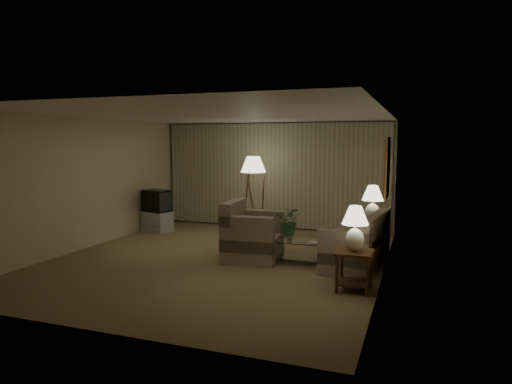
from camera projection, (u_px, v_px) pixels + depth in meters
ground at (219, 259)px, 8.63m from camera, size 7.00×7.00×0.00m
room_shell at (248, 163)px, 9.84m from camera, size 6.04×7.02×2.72m
sofa at (356, 245)px, 8.10m from camera, size 1.93×1.28×0.76m
armchair at (253, 237)px, 8.56m from camera, size 1.18×1.14×0.88m
side_table_near at (354, 263)px, 6.78m from camera, size 0.54×0.54×0.60m
side_table_far at (372, 232)px, 9.21m from camera, size 0.55×0.46×0.60m
table_lamp_near at (355, 224)px, 6.72m from camera, size 0.39×0.39×0.68m
table_lamp_far at (373, 201)px, 9.14m from camera, size 0.43×0.43×0.74m
coffee_table at (297, 248)px, 8.37m from camera, size 1.05×0.57×0.41m
tv_cabinet at (157, 221)px, 11.27m from camera, size 0.96×0.84×0.50m
crt_tv at (157, 201)px, 11.21m from camera, size 0.87×0.79×0.54m
floor_lamp at (253, 194)px, 10.93m from camera, size 0.61×0.61×1.87m
ottoman at (273, 226)px, 10.97m from camera, size 0.73×0.73×0.41m
vase at (289, 236)px, 8.39m from camera, size 0.17×0.17×0.15m
flowers at (290, 218)px, 8.36m from camera, size 0.46×0.40×0.51m
book at (309, 242)px, 8.17m from camera, size 0.17×0.22×0.02m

